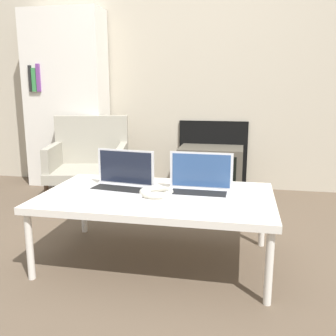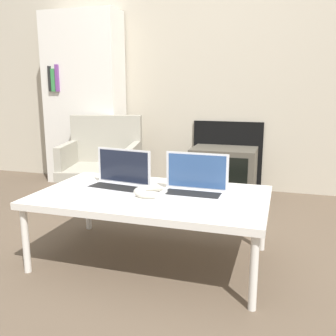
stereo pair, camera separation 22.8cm
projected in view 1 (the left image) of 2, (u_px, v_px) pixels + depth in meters
The scene contains 10 objects.
ground_plane at pixel (150, 276), 1.92m from camera, with size 14.00×14.00×0.00m, color brown.
wall_back at pixel (198, 50), 3.46m from camera, with size 7.00×0.08×2.60m.
table at pixel (157, 199), 2.02m from camera, with size 1.24×0.73×0.39m.
laptop_left at pixel (121, 181), 2.10m from camera, with size 0.37×0.25×0.22m.
laptop_right at pixel (199, 185), 2.01m from camera, with size 0.35×0.21×0.22m.
headphones at pixel (156, 192), 2.00m from camera, with size 0.18×0.18×0.03m.
phone at pixel (197, 207), 1.78m from camera, with size 0.07×0.14×0.01m.
tv at pixel (211, 170), 3.42m from camera, with size 0.57×0.41×0.42m.
armchair at pixel (90, 157), 3.31m from camera, with size 0.77×0.71×0.70m.
bookshelf at pixel (67, 100), 3.61m from camera, with size 0.76×0.32×1.66m.
Camera 1 is at (0.44, -1.71, 0.95)m, focal length 40.00 mm.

